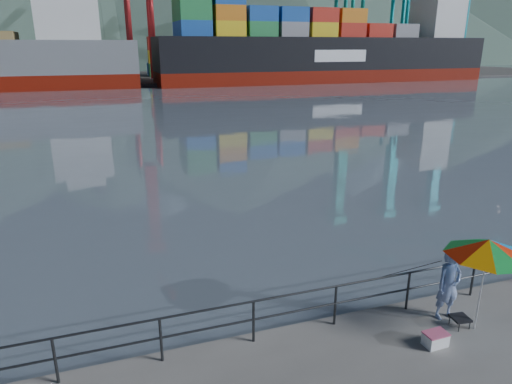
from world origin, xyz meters
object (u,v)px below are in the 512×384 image
at_px(fisherman, 448,285).
at_px(cooler_bag, 435,340).
at_px(container_ship, 335,48).
at_px(beach_umbrella, 488,248).

relative_size(fisherman, cooler_bag, 3.50).
bearing_deg(cooler_bag, fisherman, 39.41).
bearing_deg(fisherman, container_ship, 65.32).
relative_size(fisherman, beach_umbrella, 0.77).
height_order(fisherman, cooler_bag, fisherman).
height_order(cooler_bag, container_ship, container_ship).
distance_m(beach_umbrella, container_ship, 79.96).
bearing_deg(fisherman, cooler_bag, -137.43).
bearing_deg(beach_umbrella, container_ship, 64.11).
bearing_deg(fisherman, beach_umbrella, -59.72).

